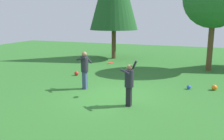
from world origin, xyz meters
The scene contains 7 objects.
ground_plane centered at (0.00, 0.00, 0.00)m, with size 40.00×40.00×0.00m, color #2D6B28.
person_thrower centered at (0.97, -0.86, 0.96)m, with size 0.66×0.67×1.77m.
person_catcher centered at (-1.62, 0.59, 1.06)m, with size 0.71×0.65×1.77m.
frisbee centered at (-0.14, 0.04, 1.43)m, with size 0.27×0.27×0.09m.
ball_orange centered at (4.09, 2.49, 0.13)m, with size 0.26×0.26×0.26m, color orange.
ball_blue centered at (2.97, 2.25, 0.10)m, with size 0.20×0.20×0.20m, color blue.
ball_red centered at (-3.32, 2.86, 0.12)m, with size 0.25×0.25×0.25m, color red.
Camera 1 is at (3.45, -9.32, 3.31)m, focal length 39.10 mm.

